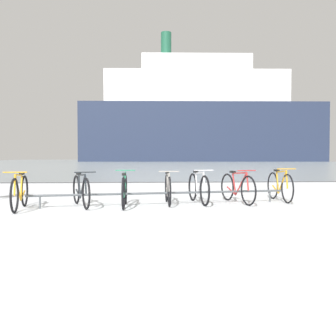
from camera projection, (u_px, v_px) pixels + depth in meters
The scene contains 10 objects.
ground at pixel (142, 163), 59.91m from camera, with size 80.00×132.00×0.08m.
bike_rack at pixel (163, 193), 8.65m from camera, with size 5.95×1.01×0.31m.
bicycle_0 at pixel (20, 192), 7.92m from camera, with size 0.46×1.74×0.82m.
bicycle_1 at pixel (81, 190), 8.38m from camera, with size 0.72×1.63×0.80m.
bicycle_2 at pixel (125, 190), 8.36m from camera, with size 0.46×1.69×0.81m.
bicycle_3 at pixel (168, 189), 8.81m from camera, with size 0.46×1.66×0.80m.
bicycle_4 at pixel (198, 188), 8.97m from camera, with size 0.46×1.73×0.82m.
bicycle_5 at pixel (237, 188), 9.04m from camera, with size 0.57×1.73×0.82m.
bicycle_6 at pixel (280, 186), 9.43m from camera, with size 0.46×1.66×0.84m.
ferry_ship at pixel (199, 118), 82.65m from camera, with size 52.24×14.59×28.27m.
Camera 1 is at (0.78, -6.13, 1.14)m, focal length 39.95 mm.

